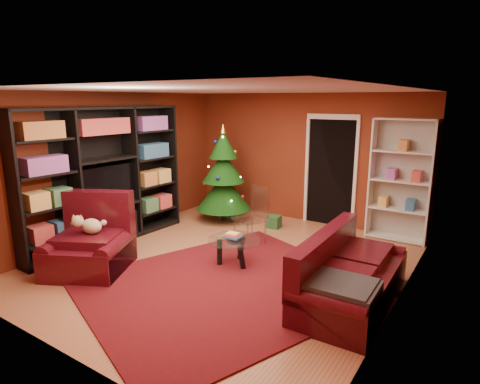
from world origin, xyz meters
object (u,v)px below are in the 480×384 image
Objects in this scene: dog at (92,226)px; media_unit at (104,177)px; christmas_tree at (223,174)px; white_bookshelf at (400,181)px; gift_box_teal at (227,211)px; gift_box_green at (274,222)px; armchair at (88,242)px; coffee_table at (234,252)px; sofa at (353,269)px; rug at (226,286)px; acrylic_chair at (250,219)px.

media_unit is at bearing 104.33° from dog.
white_bookshelf is (3.29, 0.75, 0.10)m from christmas_tree.
gift_box_teal is 1.19× the size of gift_box_green.
armchair is 1.43× the size of coffee_table.
sofa is at bearing -88.39° from white_bookshelf.
rug is 3.72m from white_bookshelf.
white_bookshelf reaches higher than acrylic_chair.
gift_box_green is at bearing -163.69° from white_bookshelf.
white_bookshelf is 1.91× the size of armchair.
white_bookshelf reaches higher than gift_box_teal.
rug is 2.15m from dog.
sofa is (3.53, 1.21, -0.02)m from armchair.
white_bookshelf is 2.74m from acrylic_chair.
christmas_tree reaches higher than sofa.
dog is (-0.14, -3.10, -0.30)m from christmas_tree.
coffee_table is at bearing 11.02° from dog.
gift_box_teal is at bearing 71.73° from media_unit.
christmas_tree is at bearing 163.61° from acrylic_chair.
gift_box_green is 3.51m from dog.
dog is at bearing -131.62° from white_bookshelf.
gift_box_green is 1.97m from coffee_table.
media_unit reaches higher than christmas_tree.
christmas_tree is 2.48× the size of coffee_table.
white_bookshelf reaches higher than coffee_table.
christmas_tree reaches higher than gift_box_green.
armchair is (-3.46, -3.92, -0.63)m from white_bookshelf.
acrylic_chair is (-0.27, 0.88, 0.24)m from coffee_table.
white_bookshelf is (2.16, 0.63, 0.96)m from gift_box_green.
coffee_table is (0.36, -1.94, 0.09)m from gift_box_green.
sofa is (0.07, -2.71, -0.64)m from white_bookshelf.
coffee_table is (-0.32, 0.68, 0.20)m from rug.
sofa is (4.29, 0.25, -0.74)m from media_unit.
armchair reaches higher than gift_box_green.
media_unit is at bearing 174.07° from rug.
coffee_table is (-1.80, -2.56, -0.87)m from white_bookshelf.
acrylic_chair reaches higher than gift_box_green.
gift_box_green is (-0.68, 2.61, 0.11)m from rug.
media_unit reaches higher than white_bookshelf.
armchair is (-0.16, -3.17, -0.52)m from christmas_tree.
sofa is (2.23, -2.08, 0.32)m from gift_box_green.
dog is 0.49× the size of coffee_table.
sofa is (3.36, -1.96, -0.54)m from christmas_tree.
media_unit reaches higher than acrylic_chair.
gift_box_teal reaches higher than rug.
rug is at bearing -55.21° from gift_box_teal.
christmas_tree is 0.99× the size of sofa.
christmas_tree is at bearing 69.93° from media_unit.
gift_box_teal is 2.49m from coffee_table.
white_bookshelf is 2.43× the size of acrylic_chair.
coffee_table is at bearing -124.92° from white_bookshelf.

